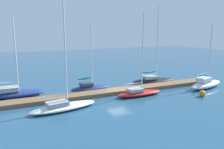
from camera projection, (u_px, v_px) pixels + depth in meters
ground_plane at (118, 93)px, 29.29m from camera, size 120.00×120.00×0.00m
dock_pier at (118, 91)px, 29.25m from camera, size 28.39×2.00×0.47m
dock_piling_far_end at (205, 78)px, 33.97m from camera, size 0.28×0.28×1.56m
sailboat_0 at (15, 93)px, 27.19m from camera, size 6.54×2.22×9.29m
sailboat_1 at (63, 105)px, 23.03m from camera, size 7.14×2.95×11.40m
sailboat_2 at (90, 87)px, 30.17m from camera, size 5.32×1.78×8.95m
sailboat_3 at (139, 92)px, 27.86m from camera, size 6.00×1.70×9.89m
sailboat_4 at (153, 79)px, 34.46m from camera, size 6.97×2.93×11.22m
sailboat_5 at (206, 83)px, 31.54m from camera, size 6.81×3.33×8.80m
mooring_buoy_orange at (202, 93)px, 27.66m from camera, size 0.76×0.76×0.76m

